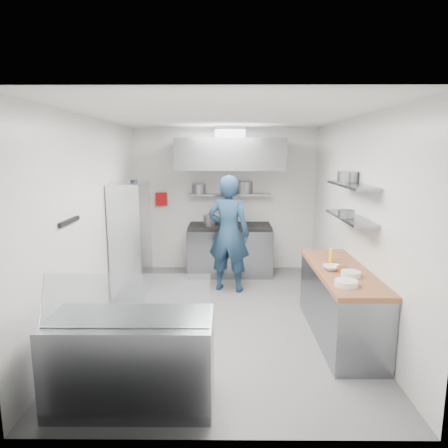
{
  "coord_description": "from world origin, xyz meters",
  "views": [
    {
      "loc": [
        0.04,
        -5.42,
        2.34
      ],
      "look_at": [
        0.0,
        0.6,
        1.25
      ],
      "focal_mm": 32.0,
      "sensor_mm": 36.0,
      "label": 1
    }
  ],
  "objects_px": {
    "gas_range": "(230,251)",
    "chef": "(229,234)",
    "wire_rack": "(131,239)",
    "display_case": "(132,361)"
  },
  "relations": [
    {
      "from": "gas_range",
      "to": "chef",
      "type": "xyz_separation_m",
      "value": [
        -0.03,
        -0.95,
        0.54
      ]
    },
    {
      "from": "chef",
      "to": "wire_rack",
      "type": "bearing_deg",
      "value": 22.21
    },
    {
      "from": "chef",
      "to": "display_case",
      "type": "xyz_separation_m",
      "value": [
        -0.91,
        -3.15,
        -0.56
      ]
    },
    {
      "from": "gas_range",
      "to": "wire_rack",
      "type": "xyz_separation_m",
      "value": [
        -1.63,
        -1.12,
        0.48
      ]
    },
    {
      "from": "wire_rack",
      "to": "display_case",
      "type": "bearing_deg",
      "value": -76.91
    },
    {
      "from": "chef",
      "to": "wire_rack",
      "type": "height_order",
      "value": "chef"
    },
    {
      "from": "wire_rack",
      "to": "display_case",
      "type": "height_order",
      "value": "wire_rack"
    },
    {
      "from": "wire_rack",
      "to": "display_case",
      "type": "xyz_separation_m",
      "value": [
        0.69,
        -2.98,
        -0.5
      ]
    },
    {
      "from": "chef",
      "to": "display_case",
      "type": "height_order",
      "value": "chef"
    },
    {
      "from": "gas_range",
      "to": "wire_rack",
      "type": "height_order",
      "value": "wire_rack"
    }
  ]
}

